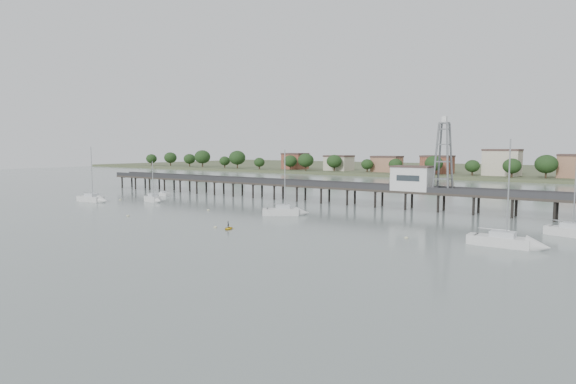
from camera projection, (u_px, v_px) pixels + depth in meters
name	position (u px, v px, depth m)	size (l,w,h in m)	color
ground_plane	(88.00, 240.00, 68.64)	(500.00, 500.00, 0.00)	slate
pier	(313.00, 186.00, 117.00)	(150.00, 5.00, 5.50)	#2D2823
pier_building	(412.00, 178.00, 102.32)	(8.40, 5.40, 5.30)	silver
lattice_tower	(443.00, 158.00, 98.17)	(3.20, 3.20, 15.50)	slate
sailboat_c	(289.00, 212.00, 93.83)	(7.97, 6.82, 13.52)	silver
sailboat_a	(95.00, 199.00, 116.56)	(8.81, 3.53, 14.12)	silver
sailboat_d	(515.00, 243.00, 63.20)	(9.26, 2.75, 15.17)	silver
sailboat_b	(154.00, 199.00, 116.33)	(6.27, 2.75, 10.23)	silver
white_tender	(164.00, 194.00, 131.07)	(3.92, 2.19, 1.44)	silver
yellow_dinghy	(228.00, 229.00, 77.62)	(1.66, 0.48, 2.33)	yellow
dinghy_occupant	(228.00, 229.00, 77.62)	(0.39, 1.06, 0.25)	black
mooring_buoys	(200.00, 216.00, 92.52)	(78.67, 17.37, 0.39)	beige
far_shore	(490.00, 170.00, 262.85)	(500.00, 170.00, 10.40)	#475133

